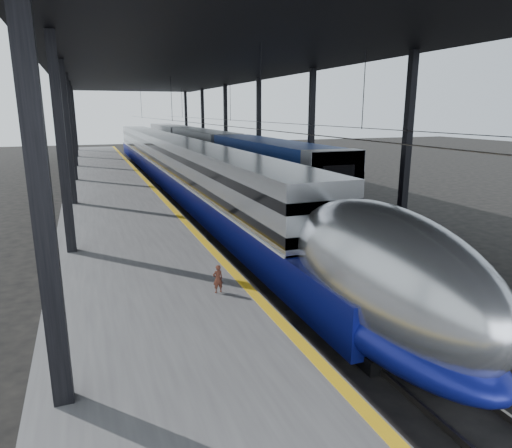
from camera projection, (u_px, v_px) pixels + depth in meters
ground at (258, 303)px, 15.30m from camera, size 160.00×160.00×0.00m
platform at (111, 195)px, 32.15m from camera, size 6.00×80.00×1.00m
yellow_strip at (151, 186)px, 32.99m from camera, size 0.30×80.00×0.01m
rails at (220, 194)px, 34.99m from camera, size 6.52×80.00×0.16m
canopy at (182, 69)px, 31.92m from camera, size 18.00×75.00×9.47m
tgv_train at (177, 166)px, 37.03m from camera, size 2.86×65.20×4.11m
second_train at (205, 150)px, 48.23m from camera, size 3.13×56.05×4.31m
child at (218, 279)px, 13.49m from camera, size 0.34×0.24×0.86m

